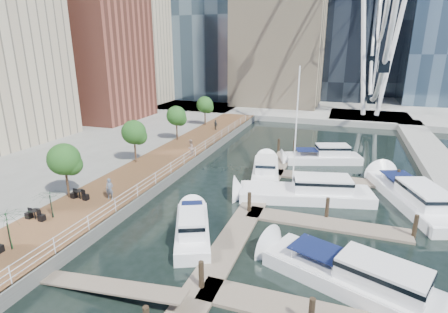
% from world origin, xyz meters
% --- Properties ---
extents(ground, '(520.00, 520.00, 0.00)m').
position_xyz_m(ground, '(0.00, 0.00, 0.00)').
color(ground, black).
rests_on(ground, ground).
extents(boardwalk, '(6.00, 60.00, 1.00)m').
position_xyz_m(boardwalk, '(-9.00, 15.00, 0.50)').
color(boardwalk, brown).
rests_on(boardwalk, ground).
extents(seawall, '(0.25, 60.00, 1.00)m').
position_xyz_m(seawall, '(-6.00, 15.00, 0.50)').
color(seawall, '#595954').
rests_on(seawall, ground).
extents(land_far, '(200.00, 114.00, 1.00)m').
position_xyz_m(land_far, '(0.00, 102.00, 0.50)').
color(land_far, gray).
rests_on(land_far, ground).
extents(pier, '(14.00, 12.00, 1.00)m').
position_xyz_m(pier, '(14.00, 52.00, 0.50)').
color(pier, gray).
rests_on(pier, ground).
extents(railing, '(0.10, 60.00, 1.05)m').
position_xyz_m(railing, '(-6.10, 15.00, 1.52)').
color(railing, white).
rests_on(railing, boardwalk).
extents(floating_docks, '(16.00, 34.00, 2.60)m').
position_xyz_m(floating_docks, '(7.97, 9.98, 0.49)').
color(floating_docks, '#6D6051').
rests_on(floating_docks, ground).
extents(midrise_condos, '(19.00, 67.00, 28.00)m').
position_xyz_m(midrise_condos, '(-33.57, 26.82, 13.42)').
color(midrise_condos, '#BCAD8E').
rests_on(midrise_condos, ground).
extents(street_trees, '(2.60, 42.60, 4.60)m').
position_xyz_m(street_trees, '(-11.40, 14.00, 4.29)').
color(street_trees, '#3F2B1C').
rests_on(street_trees, ground).
extents(cafe_tables, '(2.50, 13.70, 0.74)m').
position_xyz_m(cafe_tables, '(-10.40, -2.00, 1.37)').
color(cafe_tables, black).
rests_on(cafe_tables, ground).
extents(yacht_foreground, '(11.83, 7.13, 2.15)m').
position_xyz_m(yacht_foreground, '(11.08, 0.90, 0.00)').
color(yacht_foreground, silver).
rests_on(yacht_foreground, ground).
extents(pedestrian_near, '(0.72, 0.55, 1.78)m').
position_xyz_m(pedestrian_near, '(-7.91, 4.80, 1.89)').
color(pedestrian_near, slate).
rests_on(pedestrian_near, boardwalk).
extents(pedestrian_mid, '(0.77, 0.97, 1.97)m').
position_xyz_m(pedestrian_mid, '(-6.61, 17.80, 1.98)').
color(pedestrian_mid, gray).
rests_on(pedestrian_mid, boardwalk).
extents(pedestrian_far, '(0.95, 0.78, 1.51)m').
position_xyz_m(pedestrian_far, '(-8.67, 31.53, 1.75)').
color(pedestrian_far, '#31383D').
rests_on(pedestrian_far, boardwalk).
extents(moored_yachts, '(22.07, 33.47, 11.50)m').
position_xyz_m(moored_yachts, '(7.60, 12.00, 0.00)').
color(moored_yachts, white).
rests_on(moored_yachts, ground).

